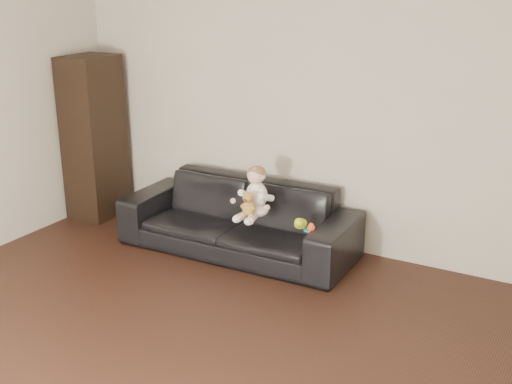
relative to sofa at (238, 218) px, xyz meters
The scene contains 9 objects.
wall_back 1.23m from the sofa, 43.65° to the left, with size 5.00×5.00×0.00m, color #B7AE9A.
sofa is the anchor object (origin of this frame).
cabinet 1.83m from the sofa, behind, with size 0.41×0.56×1.64m, color black.
shelf_item 1.94m from the sofa, behind, with size 0.18×0.25×0.28m, color silver.
baby 0.40m from the sofa, 25.35° to the right, with size 0.31×0.38×0.45m.
teddy_bear 0.44m from the sofa, 44.89° to the right, with size 0.13×0.13×0.21m.
toy_green 0.74m from the sofa, 14.16° to the right, with size 0.11×0.13×0.09m, color #A9C617.
toy_rattle 0.84m from the sofa, 13.86° to the right, with size 0.07×0.07×0.07m, color #EB4A1B.
toy_blue_disc 0.81m from the sofa, 12.93° to the right, with size 0.09×0.09×0.01m, color #1A8DD4.
Camera 1 is at (2.25, -2.37, 2.37)m, focal length 45.00 mm.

